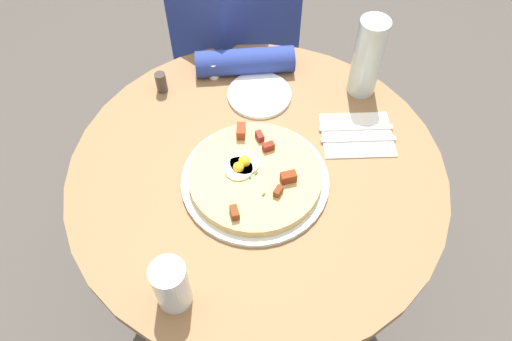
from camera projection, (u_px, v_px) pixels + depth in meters
The scene contains 13 objects.
ground_plane at pixel (257, 291), 1.74m from camera, with size 6.00×6.00×0.00m, color #4C4742.
dining_table at pixel (257, 208), 1.29m from camera, with size 0.88×0.88×0.72m.
person_seated at pixel (240, 61), 1.68m from camera, with size 0.51×0.45×1.14m.
pizza_plate at pixel (255, 180), 1.13m from camera, with size 0.33×0.33×0.01m, color silver.
breakfast_pizza at pixel (255, 175), 1.12m from camera, with size 0.30×0.30×0.05m.
bread_plate at pixel (259, 95), 1.29m from camera, with size 0.16×0.16×0.01m, color white.
napkin at pixel (357, 135), 1.21m from camera, with size 0.17×0.14×0.00m, color white.
fork at pixel (356, 128), 1.22m from camera, with size 0.18×0.01×0.01m, color silver.
knife at pixel (358, 139), 1.20m from camera, with size 0.18×0.01×0.01m, color silver.
water_glass at pixel (171, 285), 0.92m from camera, with size 0.07×0.07×0.12m, color silver.
water_bottle at pixel (368, 58), 1.22m from camera, with size 0.07×0.07×0.22m, color silver.
salt_shaker at pixel (214, 70), 1.31m from camera, with size 0.03×0.03×0.05m, color white.
pepper_shaker at pixel (161, 82), 1.28m from camera, with size 0.03×0.03×0.06m, color #3F3833.
Camera 1 is at (-0.53, -0.42, 1.65)m, focal length 35.10 mm.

